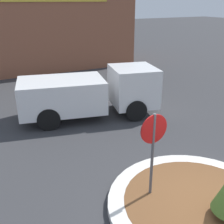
# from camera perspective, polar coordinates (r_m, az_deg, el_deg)

# --- Properties ---
(ground_plane) EXTENTS (120.00, 120.00, 0.00)m
(ground_plane) POSITION_cam_1_polar(r_m,az_deg,el_deg) (7.37, 16.95, -18.10)
(ground_plane) COLOR #38383A
(traffic_island) EXTENTS (4.30, 4.30, 0.18)m
(traffic_island) POSITION_cam_1_polar(r_m,az_deg,el_deg) (7.32, 17.03, -17.56)
(traffic_island) COLOR silver
(traffic_island) RESTS_ON ground_plane
(stop_sign) EXTENTS (0.70, 0.07, 2.29)m
(stop_sign) POSITION_cam_1_polar(r_m,az_deg,el_deg) (6.53, 8.35, -6.09)
(stop_sign) COLOR #4C4C51
(stop_sign) RESTS_ON ground_plane
(utility_truck) EXTENTS (5.92, 3.26, 2.00)m
(utility_truck) POSITION_cam_1_polar(r_m,az_deg,el_deg) (11.64, -4.38, 4.06)
(utility_truck) COLOR white
(utility_truck) RESTS_ON ground_plane
(storefront_building) EXTENTS (15.39, 6.07, 5.75)m
(storefront_building) POSITION_cam_1_polar(r_m,az_deg,el_deg) (21.48, -18.50, 16.18)
(storefront_building) COLOR #93563D
(storefront_building) RESTS_ON ground_plane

